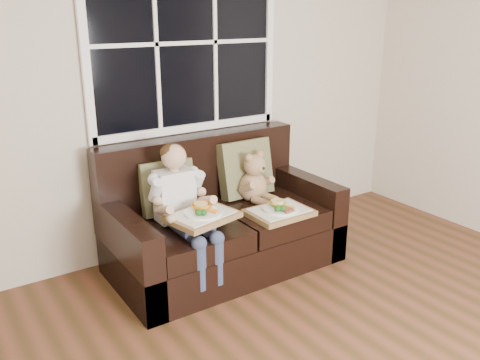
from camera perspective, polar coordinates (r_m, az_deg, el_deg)
window_back at (r=4.00m, az=-6.10°, el=15.06°), size 1.62×0.04×1.37m
loveseat at (r=3.93m, az=-2.25°, el=-5.17°), size 1.70×0.92×0.96m
pillow_left at (r=3.77m, az=-8.15°, el=-0.83°), size 0.41×0.22×0.41m
pillow_right at (r=4.09m, az=0.60°, el=1.31°), size 0.45×0.21×0.46m
child at (r=3.53m, az=-6.59°, el=-2.16°), size 0.39×0.60×0.88m
teddy_bear at (r=4.00m, az=1.60°, el=-0.06°), size 0.26×0.32×0.41m
tray_left at (r=3.44m, az=-4.25°, el=-3.92°), size 0.51×0.43×0.10m
tray_right at (r=3.75m, az=4.44°, el=-3.51°), size 0.46×0.35×0.10m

